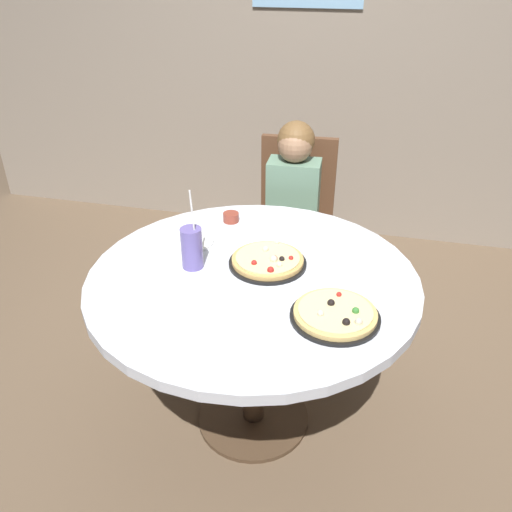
{
  "coord_description": "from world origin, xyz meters",
  "views": [
    {
      "loc": [
        0.4,
        -1.57,
        1.78
      ],
      "look_at": [
        0.0,
        0.05,
        0.8
      ],
      "focal_mm": 36.62,
      "sensor_mm": 36.0,
      "label": 1
    }
  ],
  "objects_px": {
    "pizza_veggie": "(268,261)",
    "chair_wooden": "(295,217)",
    "soda_cup": "(192,247)",
    "plate_small": "(192,241)",
    "dining_table": "(253,296)",
    "diner_child": "(290,241)",
    "sauce_bowl": "(231,217)",
    "pizza_cheese": "(335,314)"
  },
  "relations": [
    {
      "from": "pizza_veggie",
      "to": "chair_wooden",
      "type": "bearing_deg",
      "value": 92.85
    },
    {
      "from": "soda_cup",
      "to": "chair_wooden",
      "type": "bearing_deg",
      "value": 76.52
    },
    {
      "from": "pizza_veggie",
      "to": "plate_small",
      "type": "bearing_deg",
      "value": 164.14
    },
    {
      "from": "plate_small",
      "to": "dining_table",
      "type": "bearing_deg",
      "value": -30.36
    },
    {
      "from": "pizza_veggie",
      "to": "soda_cup",
      "type": "xyz_separation_m",
      "value": [
        -0.27,
        -0.08,
        0.06
      ]
    },
    {
      "from": "dining_table",
      "to": "diner_child",
      "type": "height_order",
      "value": "diner_child"
    },
    {
      "from": "chair_wooden",
      "to": "diner_child",
      "type": "distance_m",
      "value": 0.19
    },
    {
      "from": "dining_table",
      "to": "pizza_veggie",
      "type": "height_order",
      "value": "pizza_veggie"
    },
    {
      "from": "dining_table",
      "to": "pizza_veggie",
      "type": "relative_size",
      "value": 4.12
    },
    {
      "from": "diner_child",
      "to": "sauce_bowl",
      "type": "height_order",
      "value": "diner_child"
    },
    {
      "from": "diner_child",
      "to": "pizza_cheese",
      "type": "relative_size",
      "value": 3.68
    },
    {
      "from": "plate_small",
      "to": "pizza_cheese",
      "type": "bearing_deg",
      "value": -30.75
    },
    {
      "from": "soda_cup",
      "to": "pizza_cheese",
      "type": "bearing_deg",
      "value": -19.78
    },
    {
      "from": "dining_table",
      "to": "chair_wooden",
      "type": "xyz_separation_m",
      "value": [
        -0.0,
        0.95,
        -0.12
      ]
    },
    {
      "from": "sauce_bowl",
      "to": "chair_wooden",
      "type": "bearing_deg",
      "value": 70.53
    },
    {
      "from": "dining_table",
      "to": "soda_cup",
      "type": "distance_m",
      "value": 0.29
    },
    {
      "from": "diner_child",
      "to": "chair_wooden",
      "type": "bearing_deg",
      "value": 92.64
    },
    {
      "from": "plate_small",
      "to": "pizza_veggie",
      "type": "bearing_deg",
      "value": -15.86
    },
    {
      "from": "plate_small",
      "to": "sauce_bowl",
      "type": "bearing_deg",
      "value": 65.52
    },
    {
      "from": "pizza_veggie",
      "to": "pizza_cheese",
      "type": "xyz_separation_m",
      "value": [
        0.29,
        -0.28,
        -0.0
      ]
    },
    {
      "from": "chair_wooden",
      "to": "soda_cup",
      "type": "relative_size",
      "value": 3.09
    },
    {
      "from": "chair_wooden",
      "to": "plate_small",
      "type": "distance_m",
      "value": 0.86
    },
    {
      "from": "chair_wooden",
      "to": "soda_cup",
      "type": "height_order",
      "value": "soda_cup"
    },
    {
      "from": "pizza_veggie",
      "to": "plate_small",
      "type": "height_order",
      "value": "pizza_veggie"
    },
    {
      "from": "pizza_veggie",
      "to": "dining_table",
      "type": "bearing_deg",
      "value": -115.86
    },
    {
      "from": "diner_child",
      "to": "soda_cup",
      "type": "bearing_deg",
      "value": -107.11
    },
    {
      "from": "dining_table",
      "to": "diner_child",
      "type": "relative_size",
      "value": 1.13
    },
    {
      "from": "chair_wooden",
      "to": "plate_small",
      "type": "bearing_deg",
      "value": -110.95
    },
    {
      "from": "chair_wooden",
      "to": "soda_cup",
      "type": "xyz_separation_m",
      "value": [
        -0.23,
        -0.95,
        0.3
      ]
    },
    {
      "from": "pizza_cheese",
      "to": "sauce_bowl",
      "type": "bearing_deg",
      "value": 131.25
    },
    {
      "from": "pizza_veggie",
      "to": "sauce_bowl",
      "type": "height_order",
      "value": "pizza_veggie"
    },
    {
      "from": "chair_wooden",
      "to": "pizza_veggie",
      "type": "height_order",
      "value": "chair_wooden"
    },
    {
      "from": "chair_wooden",
      "to": "sauce_bowl",
      "type": "distance_m",
      "value": 0.63
    },
    {
      "from": "sauce_bowl",
      "to": "plate_small",
      "type": "xyz_separation_m",
      "value": [
        -0.1,
        -0.22,
        -0.02
      ]
    },
    {
      "from": "sauce_bowl",
      "to": "dining_table",
      "type": "bearing_deg",
      "value": -63.57
    },
    {
      "from": "pizza_veggie",
      "to": "plate_small",
      "type": "relative_size",
      "value": 1.65
    },
    {
      "from": "pizza_veggie",
      "to": "diner_child",
      "type": "bearing_deg",
      "value": 92.9
    },
    {
      "from": "dining_table",
      "to": "pizza_cheese",
      "type": "bearing_deg",
      "value": -31.11
    },
    {
      "from": "diner_child",
      "to": "soda_cup",
      "type": "distance_m",
      "value": 0.87
    },
    {
      "from": "diner_child",
      "to": "plate_small",
      "type": "xyz_separation_m",
      "value": [
        -0.31,
        -0.59,
        0.27
      ]
    },
    {
      "from": "diner_child",
      "to": "pizza_veggie",
      "type": "height_order",
      "value": "diner_child"
    },
    {
      "from": "dining_table",
      "to": "sauce_bowl",
      "type": "distance_m",
      "value": 0.46
    }
  ]
}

